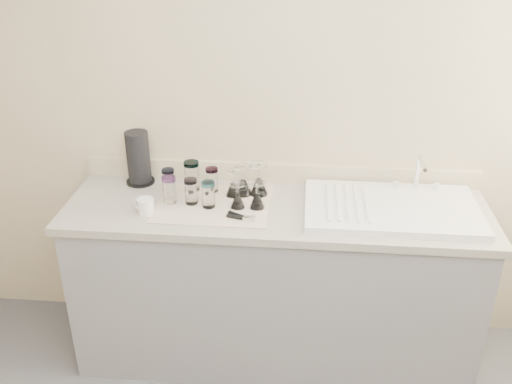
# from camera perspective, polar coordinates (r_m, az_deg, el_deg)

# --- Properties ---
(room_envelope) EXTENTS (3.54, 3.50, 2.52)m
(room_envelope) POSITION_cam_1_polar(r_m,az_deg,el_deg) (1.40, -0.53, -0.93)
(room_envelope) COLOR #4E4E53
(room_envelope) RESTS_ON ground
(counter_unit) EXTENTS (2.06, 0.62, 0.90)m
(counter_unit) POSITION_cam_1_polar(r_m,az_deg,el_deg) (3.01, 1.89, -9.03)
(counter_unit) COLOR slate
(counter_unit) RESTS_ON ground
(sink_unit) EXTENTS (0.82, 0.50, 0.22)m
(sink_unit) POSITION_cam_1_polar(r_m,az_deg,el_deg) (2.79, 13.44, -1.55)
(sink_unit) COLOR white
(sink_unit) RESTS_ON counter_unit
(dish_towel) EXTENTS (0.55, 0.42, 0.01)m
(dish_towel) POSITION_cam_1_polar(r_m,az_deg,el_deg) (2.78, -4.27, -1.27)
(dish_towel) COLOR silver
(dish_towel) RESTS_ON counter_unit
(tumbler_teal) EXTENTS (0.06, 0.06, 0.13)m
(tumbler_teal) POSITION_cam_1_polar(r_m,az_deg,el_deg) (2.89, -8.74, 1.13)
(tumbler_teal) COLOR white
(tumbler_teal) RESTS_ON dish_towel
(tumbler_cyan) EXTENTS (0.08, 0.08, 0.15)m
(tumbler_cyan) POSITION_cam_1_polar(r_m,az_deg,el_deg) (2.90, -6.44, 1.64)
(tumbler_cyan) COLOR white
(tumbler_cyan) RESTS_ON dish_towel
(tumbler_purple) EXTENTS (0.06, 0.06, 0.13)m
(tumbler_purple) POSITION_cam_1_polar(r_m,az_deg,el_deg) (2.88, -4.42, 1.24)
(tumbler_purple) COLOR white
(tumbler_purple) RESTS_ON dish_towel
(tumbler_magenta) EXTENTS (0.07, 0.07, 0.14)m
(tumbler_magenta) POSITION_cam_1_polar(r_m,az_deg,el_deg) (2.79, -8.65, 0.24)
(tumbler_magenta) COLOR white
(tumbler_magenta) RESTS_ON dish_towel
(tumbler_blue) EXTENTS (0.06, 0.06, 0.13)m
(tumbler_blue) POSITION_cam_1_polar(r_m,az_deg,el_deg) (2.77, -6.51, 0.08)
(tumbler_blue) COLOR white
(tumbler_blue) RESTS_ON dish_towel
(tumbler_lavender) EXTENTS (0.07, 0.07, 0.13)m
(tumbler_lavender) POSITION_cam_1_polar(r_m,az_deg,el_deg) (2.73, -4.79, -0.23)
(tumbler_lavender) COLOR white
(tumbler_lavender) RESTS_ON dish_towel
(goblet_back_left) EXTENTS (0.09, 0.09, 0.15)m
(goblet_back_left) POSITION_cam_1_polar(r_m,az_deg,el_deg) (2.85, -1.28, 0.75)
(goblet_back_left) COLOR white
(goblet_back_left) RESTS_ON dish_towel
(goblet_back_right) EXTENTS (0.09, 0.09, 0.16)m
(goblet_back_right) POSITION_cam_1_polar(r_m,az_deg,el_deg) (2.84, 0.29, 0.79)
(goblet_back_right) COLOR white
(goblet_back_right) RESTS_ON dish_towel
(goblet_front_left) EXTENTS (0.07, 0.07, 0.13)m
(goblet_front_left) POSITION_cam_1_polar(r_m,az_deg,el_deg) (2.73, -1.85, -0.74)
(goblet_front_left) COLOR white
(goblet_front_left) RESTS_ON dish_towel
(goblet_front_right) EXTENTS (0.07, 0.07, 0.13)m
(goblet_front_right) POSITION_cam_1_polar(r_m,az_deg,el_deg) (2.72, 0.11, -0.71)
(goblet_front_right) COLOR white
(goblet_front_right) RESTS_ON dish_towel
(goblet_extra) EXTENTS (0.07, 0.07, 0.13)m
(goblet_extra) POSITION_cam_1_polar(r_m,az_deg,el_deg) (2.84, -2.30, 0.49)
(goblet_extra) COLOR white
(goblet_extra) RESTS_ON dish_towel
(can_opener) EXTENTS (0.14, 0.09, 0.02)m
(can_opener) POSITION_cam_1_polar(r_m,az_deg,el_deg) (2.64, -1.50, -2.53)
(can_opener) COLOR silver
(can_opener) RESTS_ON dish_towel
(white_mug) EXTENTS (0.11, 0.10, 0.08)m
(white_mug) POSITION_cam_1_polar(r_m,az_deg,el_deg) (2.74, -11.00, -1.39)
(white_mug) COLOR white
(white_mug) RESTS_ON counter_unit
(paper_towel_roll) EXTENTS (0.15, 0.15, 0.28)m
(paper_towel_roll) POSITION_cam_1_polar(r_m,az_deg,el_deg) (3.01, -11.68, 3.31)
(paper_towel_roll) COLOR black
(paper_towel_roll) RESTS_ON counter_unit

